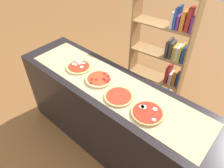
# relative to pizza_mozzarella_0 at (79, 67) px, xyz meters

# --- Properties ---
(ground_plane) EXTENTS (12.00, 12.00, 0.00)m
(ground_plane) POSITION_rel_pizza_mozzarella_0_xyz_m (0.46, 0.01, -0.95)
(ground_plane) COLOR brown
(counter) EXTENTS (2.26, 0.61, 0.94)m
(counter) POSITION_rel_pizza_mozzarella_0_xyz_m (0.46, 0.01, -0.48)
(counter) COLOR black
(counter) RESTS_ON ground_plane
(parchment_paper) EXTENTS (1.95, 0.47, 0.00)m
(parchment_paper) POSITION_rel_pizza_mozzarella_0_xyz_m (0.46, 0.01, -0.01)
(parchment_paper) COLOR tan
(parchment_paper) RESTS_ON counter
(pizza_mozzarella_0) EXTENTS (0.27, 0.27, 0.02)m
(pizza_mozzarella_0) POSITION_rel_pizza_mozzarella_0_xyz_m (0.00, 0.00, 0.00)
(pizza_mozzarella_0) COLOR #DBB26B
(pizza_mozzarella_0) RESTS_ON parchment_paper
(pizza_pepperoni_1) EXTENTS (0.27, 0.27, 0.03)m
(pizza_pepperoni_1) POSITION_rel_pizza_mozzarella_0_xyz_m (0.31, -0.01, 0.00)
(pizza_pepperoni_1) COLOR #E5C17F
(pizza_pepperoni_1) RESTS_ON parchment_paper
(pizza_plain_2) EXTENTS (0.26, 0.26, 0.02)m
(pizza_plain_2) POSITION_rel_pizza_mozzarella_0_xyz_m (0.61, -0.07, 0.00)
(pizza_plain_2) COLOR tan
(pizza_plain_2) RESTS_ON parchment_paper
(pizza_mozzarella_3) EXTENTS (0.27, 0.27, 0.03)m
(pizza_mozzarella_3) POSITION_rel_pizza_mozzarella_0_xyz_m (0.92, -0.06, 0.00)
(pizza_mozzarella_3) COLOR tan
(pizza_mozzarella_3) RESTS_ON parchment_paper
(bookshelf) EXTENTS (0.77, 0.32, 1.58)m
(bookshelf) POSITION_rel_pizza_mozzarella_0_xyz_m (0.47, 1.05, -0.21)
(bookshelf) COLOR #A87A47
(bookshelf) RESTS_ON ground_plane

